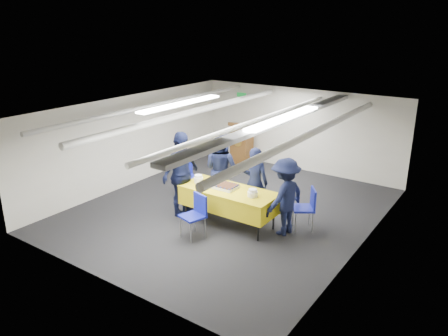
# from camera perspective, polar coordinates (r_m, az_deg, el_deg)

# --- Properties ---
(ground) EXTENTS (7.00, 7.00, 0.00)m
(ground) POSITION_cam_1_polar(r_m,az_deg,el_deg) (9.90, 0.58, -5.43)
(ground) COLOR black
(ground) RESTS_ON ground
(room_shell) EXTENTS (6.00, 7.00, 2.30)m
(room_shell) POSITION_cam_1_polar(r_m,az_deg,el_deg) (9.59, 2.45, 5.19)
(room_shell) COLOR beige
(room_shell) RESTS_ON ground
(serving_table) EXTENTS (2.04, 0.86, 0.77)m
(serving_table) POSITION_cam_1_polar(r_m,az_deg,el_deg) (9.03, 0.60, -4.05)
(serving_table) COLOR black
(serving_table) RESTS_ON ground
(sheet_cake) EXTENTS (0.49, 0.38, 0.09)m
(sheet_cake) POSITION_cam_1_polar(r_m,az_deg,el_deg) (9.00, 0.19, -2.40)
(sheet_cake) COLOR white
(sheet_cake) RESTS_ON serving_table
(plate_stack_left) EXTENTS (0.19, 0.19, 0.17)m
(plate_stack_left) POSITION_cam_1_polar(r_m,az_deg,el_deg) (9.29, -3.35, -1.47)
(plate_stack_left) COLOR white
(plate_stack_left) RESTS_ON serving_table
(plate_stack_right) EXTENTS (0.20, 0.20, 0.16)m
(plate_stack_right) POSITION_cam_1_polar(r_m,az_deg,el_deg) (8.58, 3.76, -3.30)
(plate_stack_right) COLOR white
(plate_stack_right) RESTS_ON serving_table
(podium) EXTENTS (0.62, 0.53, 1.25)m
(podium) POSITION_cam_1_polar(r_m,az_deg,el_deg) (12.92, 2.33, 3.29)
(podium) COLOR brown
(podium) RESTS_ON ground
(chair_near) EXTENTS (0.52, 0.52, 0.87)m
(chair_near) POSITION_cam_1_polar(r_m,az_deg,el_deg) (8.54, -3.67, -5.68)
(chair_near) COLOR gray
(chair_near) RESTS_ON ground
(chair_right) EXTENTS (0.58, 0.58, 0.87)m
(chair_right) POSITION_cam_1_polar(r_m,az_deg,el_deg) (8.99, 10.86, -4.71)
(chair_right) COLOR gray
(chair_right) RESTS_ON ground
(chair_left) EXTENTS (0.59, 0.59, 0.87)m
(chair_left) POSITION_cam_1_polar(r_m,az_deg,el_deg) (10.67, -5.10, -0.62)
(chair_left) COLOR gray
(chair_left) RESTS_ON ground
(sailor_a) EXTENTS (0.64, 0.49, 1.56)m
(sailor_a) POSITION_cam_1_polar(r_m,az_deg,el_deg) (9.30, 4.05, -1.92)
(sailor_a) COLOR black
(sailor_a) RESTS_ON ground
(sailor_b) EXTENTS (0.92, 0.75, 1.74)m
(sailor_b) POSITION_cam_1_polar(r_m,az_deg,el_deg) (9.83, -0.35, -0.18)
(sailor_b) COLOR black
(sailor_b) RESTS_ON ground
(sailor_c) EXTENTS (0.48, 1.11, 1.88)m
(sailor_c) POSITION_cam_1_polar(r_m,az_deg,el_deg) (9.35, -5.65, -0.84)
(sailor_c) COLOR black
(sailor_c) RESTS_ON ground
(sailor_d) EXTENTS (0.76, 1.10, 1.57)m
(sailor_d) POSITION_cam_1_polar(r_m,az_deg,el_deg) (8.63, 7.97, -3.73)
(sailor_d) COLOR black
(sailor_d) RESTS_ON ground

